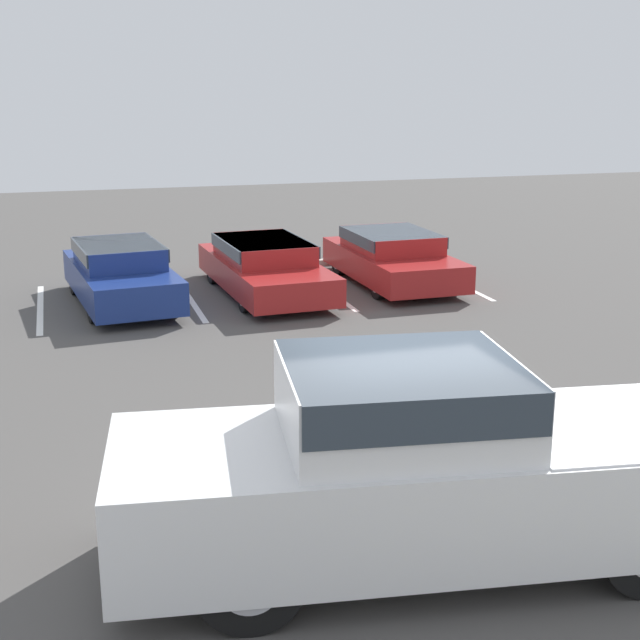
{
  "coord_description": "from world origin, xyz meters",
  "views": [
    {
      "loc": [
        -3.25,
        -7.7,
        4.36
      ],
      "look_at": [
        0.31,
        4.21,
        1.0
      ],
      "focal_mm": 50.0,
      "sensor_mm": 36.0,
      "label": 1
    }
  ],
  "objects_px": {
    "pickup_truck": "(431,465)",
    "parked_sedan_b": "(265,265)",
    "wheel_stop_curb": "(327,262)",
    "parked_sedan_c": "(392,256)",
    "parked_sedan_a": "(120,272)"
  },
  "relations": [
    {
      "from": "parked_sedan_a",
      "to": "pickup_truck",
      "type": "bearing_deg",
      "value": 4.19
    },
    {
      "from": "pickup_truck",
      "to": "parked_sedan_a",
      "type": "xyz_separation_m",
      "value": [
        -1.96,
        10.91,
        -0.31
      ]
    },
    {
      "from": "parked_sedan_a",
      "to": "parked_sedan_b",
      "type": "relative_size",
      "value": 0.91
    },
    {
      "from": "parked_sedan_c",
      "to": "parked_sedan_b",
      "type": "bearing_deg",
      "value": -88.57
    },
    {
      "from": "pickup_truck",
      "to": "parked_sedan_c",
      "type": "bearing_deg",
      "value": 78.2
    },
    {
      "from": "parked_sedan_a",
      "to": "parked_sedan_c",
      "type": "distance_m",
      "value": 5.89
    },
    {
      "from": "pickup_truck",
      "to": "parked_sedan_c",
      "type": "relative_size",
      "value": 1.39
    },
    {
      "from": "parked_sedan_b",
      "to": "wheel_stop_curb",
      "type": "bearing_deg",
      "value": 136.3
    },
    {
      "from": "pickup_truck",
      "to": "parked_sedan_b",
      "type": "relative_size",
      "value": 1.25
    },
    {
      "from": "parked_sedan_b",
      "to": "wheel_stop_curb",
      "type": "distance_m",
      "value": 3.34
    },
    {
      "from": "parked_sedan_a",
      "to": "wheel_stop_curb",
      "type": "bearing_deg",
      "value": 110.68
    },
    {
      "from": "parked_sedan_a",
      "to": "parked_sedan_b",
      "type": "distance_m",
      "value": 2.97
    },
    {
      "from": "parked_sedan_a",
      "to": "wheel_stop_curb",
      "type": "height_order",
      "value": "parked_sedan_a"
    },
    {
      "from": "wheel_stop_curb",
      "to": "parked_sedan_c",
      "type": "bearing_deg",
      "value": -71.95
    },
    {
      "from": "parked_sedan_a",
      "to": "wheel_stop_curb",
      "type": "xyz_separation_m",
      "value": [
        5.11,
        2.57,
        -0.58
      ]
    }
  ]
}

